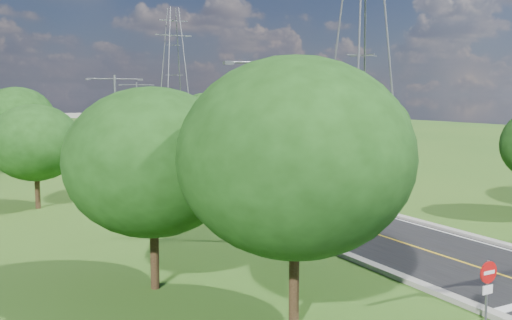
# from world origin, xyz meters

# --- Properties ---
(ground) EXTENTS (260.00, 260.00, 0.00)m
(ground) POSITION_xyz_m (0.00, 60.00, 0.00)
(ground) COLOR #1F5016
(ground) RESTS_ON ground
(road) EXTENTS (8.00, 150.00, 0.06)m
(road) POSITION_xyz_m (0.00, 66.00, 0.03)
(road) COLOR black
(road) RESTS_ON ground
(curb_left) EXTENTS (0.50, 150.00, 0.22)m
(curb_left) POSITION_xyz_m (-4.25, 66.00, 0.11)
(curb_left) COLOR gray
(curb_left) RESTS_ON ground
(curb_right) EXTENTS (0.50, 150.00, 0.22)m
(curb_right) POSITION_xyz_m (4.25, 66.00, 0.11)
(curb_right) COLOR gray
(curb_right) RESTS_ON ground
(do_not_enter_left) EXTENTS (0.76, 0.11, 2.50)m
(do_not_enter_left) POSITION_xyz_m (-5.60, -1.52, 1.77)
(do_not_enter_left) COLOR slate
(do_not_enter_left) RESTS_ON ground
(speed_limit_sign) EXTENTS (0.55, 0.09, 2.40)m
(speed_limit_sign) POSITION_xyz_m (5.20, 37.98, 1.60)
(speed_limit_sign) COLOR slate
(speed_limit_sign) RESTS_ON ground
(overpass) EXTENTS (30.00, 3.00, 3.20)m
(overpass) POSITION_xyz_m (0.00, 140.00, 2.41)
(overpass) COLOR gray
(overpass) RESTS_ON ground
(streetlight_near_left) EXTENTS (5.90, 0.25, 10.00)m
(streetlight_near_left) POSITION_xyz_m (-6.00, 12.00, 5.94)
(streetlight_near_left) COLOR slate
(streetlight_near_left) RESTS_ON ground
(streetlight_mid_left) EXTENTS (5.90, 0.25, 10.00)m
(streetlight_mid_left) POSITION_xyz_m (-6.00, 45.00, 5.94)
(streetlight_mid_left) COLOR slate
(streetlight_mid_left) RESTS_ON ground
(streetlight_far_right) EXTENTS (5.90, 0.25, 10.00)m
(streetlight_far_right) POSITION_xyz_m (6.00, 78.00, 5.94)
(streetlight_far_right) COLOR slate
(streetlight_far_right) RESTS_ON ground
(power_tower_near) EXTENTS (9.00, 6.40, 28.00)m
(power_tower_near) POSITION_xyz_m (22.00, 40.00, 14.01)
(power_tower_near) COLOR slate
(power_tower_near) RESTS_ON ground
(power_tower_far) EXTENTS (9.00, 6.40, 28.00)m
(power_tower_far) POSITION_xyz_m (26.00, 115.00, 14.01)
(power_tower_far) COLOR slate
(power_tower_far) RESTS_ON ground
(tree_la) EXTENTS (7.14, 7.14, 8.30)m
(tree_la) POSITION_xyz_m (-14.00, 8.00, 5.27)
(tree_la) COLOR black
(tree_la) RESTS_ON ground
(tree_lb) EXTENTS (6.30, 6.30, 7.33)m
(tree_lb) POSITION_xyz_m (-16.00, 28.00, 4.64)
(tree_lb) COLOR black
(tree_lb) RESTS_ON ground
(tree_lc) EXTENTS (7.56, 7.56, 8.79)m
(tree_lc) POSITION_xyz_m (-15.00, 50.00, 5.58)
(tree_lc) COLOR black
(tree_lc) RESTS_ON ground
(tree_lf) EXTENTS (7.98, 7.98, 9.28)m
(tree_lf) POSITION_xyz_m (-11.00, 2.00, 5.89)
(tree_lf) COLOR black
(tree_lf) RESTS_ON ground
(tree_rb) EXTENTS (6.72, 6.72, 7.82)m
(tree_rb) POSITION_xyz_m (16.00, 30.00, 4.95)
(tree_rb) COLOR black
(tree_rb) RESTS_ON ground
(tree_rc) EXTENTS (5.88, 5.88, 6.84)m
(tree_rc) POSITION_xyz_m (15.00, 52.00, 4.33)
(tree_rc) COLOR black
(tree_rc) RESTS_ON ground
(tree_rd) EXTENTS (7.14, 7.14, 8.30)m
(tree_rd) POSITION_xyz_m (17.00, 76.00, 5.27)
(tree_rd) COLOR black
(tree_rd) RESTS_ON ground
(tree_re) EXTENTS (5.46, 5.46, 6.35)m
(tree_re) POSITION_xyz_m (14.50, 100.00, 4.02)
(tree_re) COLOR black
(tree_re) RESTS_ON ground
(tree_rf) EXTENTS (6.30, 6.30, 7.33)m
(tree_rf) POSITION_xyz_m (18.00, 120.00, 4.64)
(tree_rf) COLOR black
(tree_rf) RESTS_ON ground
(bus_outbound) EXTENTS (3.62, 10.13, 2.76)m
(bus_outbound) POSITION_xyz_m (3.20, 58.06, 1.44)
(bus_outbound) COLOR silver
(bus_outbound) RESTS_ON road
(bus_inbound) EXTENTS (3.37, 11.86, 3.27)m
(bus_inbound) POSITION_xyz_m (-2.60, 43.86, 1.69)
(bus_inbound) COLOR white
(bus_inbound) RESTS_ON road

